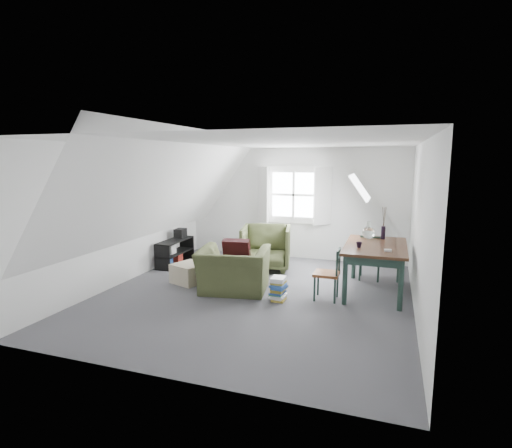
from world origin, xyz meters
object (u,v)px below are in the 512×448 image
at_px(ottoman, 190,273).
at_px(magazine_stack, 278,289).
at_px(dining_table, 375,251).
at_px(dining_chair_near, 329,273).
at_px(armchair_near, 234,291).
at_px(dining_chair_far, 370,256).
at_px(media_shelf, 174,254).
at_px(armchair_far, 266,269).

relative_size(ottoman, magazine_stack, 1.41).
bearing_deg(dining_table, ottoman, -167.08).
xyz_separation_m(dining_chair_near, magazine_stack, (-0.75, -0.30, -0.25)).
xyz_separation_m(armchair_near, dining_chair_far, (2.16, 1.46, 0.45)).
height_order(armchair_near, dining_table, dining_table).
relative_size(armchair_near, dining_chair_near, 1.37).
relative_size(media_shelf, magazine_stack, 2.82).
distance_m(armchair_near, dining_chair_far, 2.64).
bearing_deg(armchair_far, ottoman, -140.42).
distance_m(ottoman, media_shelf, 1.34).
xyz_separation_m(dining_chair_near, media_shelf, (-3.45, 1.07, -0.19)).
bearing_deg(dining_chair_near, armchair_near, -78.91).
distance_m(dining_chair_far, dining_chair_near, 1.45).
height_order(dining_chair_far, media_shelf, dining_chair_far).
bearing_deg(armchair_near, magazine_stack, 158.67).
distance_m(dining_table, media_shelf, 4.18).
xyz_separation_m(armchair_near, ottoman, (-0.95, 0.20, 0.18)).
xyz_separation_m(dining_table, media_shelf, (-4.13, 0.48, -0.47)).
bearing_deg(media_shelf, armchair_far, 6.32).
distance_m(armchair_far, magazine_stack, 1.88).
distance_m(dining_chair_far, media_shelf, 4.03).
distance_m(ottoman, dining_table, 3.32).
xyz_separation_m(dining_chair_far, dining_chair_near, (-0.56, -1.33, -0.01)).
relative_size(ottoman, dining_chair_far, 0.61).
bearing_deg(armchair_far, magazine_stack, -78.82).
height_order(ottoman, dining_chair_far, dining_chair_far).
distance_m(armchair_near, magazine_stack, 0.88).
bearing_deg(dining_chair_near, dining_chair_far, 163.75).
bearing_deg(magazine_stack, ottoman, 168.22).
height_order(dining_chair_far, magazine_stack, dining_chair_far).
bearing_deg(dining_chair_far, magazine_stack, 51.85).
height_order(armchair_near, dining_chair_far, dining_chair_far).
bearing_deg(dining_table, armchair_near, -158.73).
bearing_deg(armchair_near, dining_table, -172.17).
bearing_deg(ottoman, armchair_near, -11.79).
bearing_deg(armchair_far, dining_chair_near, -55.76).
relative_size(armchair_near, ottoman, 2.18).
relative_size(dining_chair_far, media_shelf, 0.82).
relative_size(ottoman, dining_chair_near, 0.63).
height_order(armchair_near, media_shelf, media_shelf).
xyz_separation_m(armchair_near, dining_table, (2.28, 0.71, 0.72)).
bearing_deg(magazine_stack, armchair_far, 113.58).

